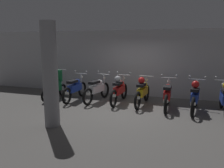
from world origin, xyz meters
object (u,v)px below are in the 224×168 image
Objects in this scene: motorbike_slot_1 at (75,88)px; motorbike_slot_6 at (195,96)px; motorbike_slot_4 at (143,91)px; motorbike_slot_0 at (55,85)px; support_pillar at (50,75)px; motorbike_slot_5 at (167,95)px; motorbike_slot_2 at (97,89)px; motorbike_slot_3 at (119,89)px.

motorbike_slot_1 is 4.53m from motorbike_slot_6.
motorbike_slot_0 is at bearing -177.02° from motorbike_slot_4.
support_pillar is at bearing -59.03° from motorbike_slot_0.
motorbike_slot_0 is 0.86× the size of motorbike_slot_5.
motorbike_slot_4 is 1.00× the size of motorbike_slot_5.
motorbike_slot_2 and motorbike_slot_5 have the same top height.
motorbike_slot_4 is (3.62, 0.19, -0.04)m from motorbike_slot_0.
motorbike_slot_5 is at bearing -0.88° from motorbike_slot_1.
motorbike_slot_1 is 2.72m from motorbike_slot_4.
motorbike_slot_3 is 1.00× the size of motorbike_slot_5.
motorbike_slot_2 is (1.81, 0.19, -0.07)m from motorbike_slot_0.
motorbike_slot_5 is at bearing -10.77° from motorbike_slot_4.
motorbike_slot_2 is at bearing 176.39° from motorbike_slot_5.
motorbike_slot_4 is 3.61m from support_pillar.
motorbike_slot_0 reaches higher than motorbike_slot_2.
motorbike_slot_6 is 0.68× the size of support_pillar.
motorbike_slot_0 is 2.73m from motorbike_slot_3.
motorbike_slot_2 is 3.00m from support_pillar.
motorbike_slot_1 is 1.00× the size of motorbike_slot_5.
motorbike_slot_6 is (5.43, -0.06, -0.04)m from motorbike_slot_0.
motorbike_slot_6 is (3.62, -0.25, 0.04)m from motorbike_slot_2.
motorbike_slot_3 is at bearing 4.61° from motorbike_slot_0.
motorbike_slot_3 and motorbike_slot_6 have the same top height.
motorbike_slot_1 is at bearing 104.17° from support_pillar.
motorbike_slot_3 is 1.82m from motorbike_slot_5.
motorbike_slot_3 is (2.72, 0.22, -0.04)m from motorbike_slot_0.
support_pillar is (-2.03, -2.84, 0.90)m from motorbike_slot_4.
motorbike_slot_5 is (0.90, -0.17, -0.03)m from motorbike_slot_4.
motorbike_slot_4 is (1.81, 0.00, 0.03)m from motorbike_slot_2.
support_pillar is (-0.22, -2.84, 0.93)m from motorbike_slot_2.
motorbike_slot_2 is at bearing 5.90° from motorbike_slot_0.
motorbike_slot_2 is at bearing -178.02° from motorbike_slot_3.
motorbike_slot_4 is 1.00× the size of motorbike_slot_6.
motorbike_slot_4 is (0.91, -0.03, -0.00)m from motorbike_slot_3.
motorbike_slot_4 is at bearing 172.11° from motorbike_slot_6.
support_pillar is at bearing -145.97° from motorbike_slot_6.
motorbike_slot_3 is at bearing 173.63° from motorbike_slot_5.
motorbike_slot_0 is at bearing -174.10° from motorbike_slot_2.
motorbike_slot_4 is at bearing 0.04° from motorbike_slot_2.
motorbike_slot_6 reaches higher than motorbike_slot_4.
support_pillar is (-1.12, -2.87, 0.89)m from motorbike_slot_3.
motorbike_slot_3 is at bearing 68.67° from support_pillar.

